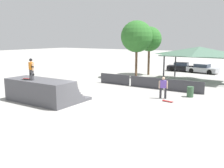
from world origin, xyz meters
name	(u,v)px	position (x,y,z in m)	size (l,w,h in m)	color
ground_plane	(93,104)	(0.00, 0.00, 0.00)	(160.00, 160.00, 0.00)	#A3A09B
quarter_pipe_ramp	(43,91)	(-3.71, -1.32, 0.76)	(5.51, 3.76, 1.69)	#4C4C51
skater_on_deck	(31,68)	(-4.03, -2.02, 2.60)	(0.68, 0.32, 1.58)	#4C4C51
skateboard_on_deck	(28,79)	(-4.48, -1.97, 1.75)	(0.86, 0.38, 0.09)	green
bystander_walking	(163,87)	(3.56, 4.41, 0.96)	(0.67, 0.41, 1.73)	#2D2D33
skateboard_on_ground	(167,101)	(4.25, 3.61, 0.06)	(0.86, 0.31, 0.09)	red
barrier_fence	(147,82)	(0.63, 7.67, 0.52)	(10.70, 0.12, 1.05)	#3D3D42
pavilion_shelter	(199,52)	(3.70, 14.29, 3.26)	(7.62, 4.49, 3.81)	#2D2D33
tree_beside_pavilion	(137,37)	(-3.14, 12.68, 4.89)	(3.72, 3.72, 6.77)	brown
tree_far_back	(149,39)	(-2.95, 15.80, 4.59)	(3.14, 3.14, 6.18)	brown
trash_bin	(190,92)	(5.22, 6.14, 0.42)	(0.52, 0.52, 0.85)	#385B3D
parked_car_black	(182,67)	(-0.41, 21.65, 0.60)	(4.18, 2.06, 1.27)	black
parked_car_silver	(202,69)	(2.57, 21.29, 0.60)	(4.25, 2.26, 1.27)	#A8AAAF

